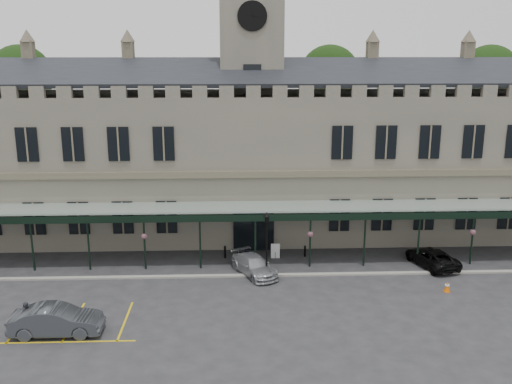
{
  "coord_description": "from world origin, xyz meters",
  "views": [
    {
      "loc": [
        -1.49,
        -31.98,
        15.58
      ],
      "look_at": [
        0.0,
        6.0,
        6.0
      ],
      "focal_mm": 40.0,
      "sensor_mm": 36.0,
      "label": 1
    }
  ],
  "objects_px": {
    "clock_tower": "(251,79)",
    "car_van": "(432,257)",
    "lamp_post_mid": "(267,239)",
    "traffic_cone": "(447,287)",
    "station_building": "(251,158)",
    "person_b": "(42,321)",
    "car_left_b": "(56,320)",
    "sign_board": "(275,251)",
    "car_taxi": "(254,265)",
    "person_a": "(28,317)"
  },
  "relations": [
    {
      "from": "station_building",
      "to": "car_van",
      "type": "height_order",
      "value": "station_building"
    },
    {
      "from": "sign_board",
      "to": "car_taxi",
      "type": "distance_m",
      "value": 3.59
    },
    {
      "from": "person_a",
      "to": "clock_tower",
      "type": "bearing_deg",
      "value": 15.19
    },
    {
      "from": "lamp_post_mid",
      "to": "car_van",
      "type": "distance_m",
      "value": 12.62
    },
    {
      "from": "station_building",
      "to": "traffic_cone",
      "type": "height_order",
      "value": "station_building"
    },
    {
      "from": "sign_board",
      "to": "person_a",
      "type": "height_order",
      "value": "person_a"
    },
    {
      "from": "car_taxi",
      "to": "car_van",
      "type": "relative_size",
      "value": 0.97
    },
    {
      "from": "clock_tower",
      "to": "person_a",
      "type": "bearing_deg",
      "value": -126.05
    },
    {
      "from": "car_van",
      "to": "sign_board",
      "type": "bearing_deg",
      "value": -26.06
    },
    {
      "from": "car_taxi",
      "to": "person_a",
      "type": "bearing_deg",
      "value": -174.84
    },
    {
      "from": "car_left_b",
      "to": "clock_tower",
      "type": "bearing_deg",
      "value": -32.95
    },
    {
      "from": "car_taxi",
      "to": "car_van",
      "type": "bearing_deg",
      "value": -21.46
    },
    {
      "from": "clock_tower",
      "to": "car_left_b",
      "type": "bearing_deg",
      "value": -121.91
    },
    {
      "from": "sign_board",
      "to": "car_taxi",
      "type": "relative_size",
      "value": 0.25
    },
    {
      "from": "lamp_post_mid",
      "to": "car_van",
      "type": "xyz_separation_m",
      "value": [
        12.3,
        1.77,
        -2.18
      ]
    },
    {
      "from": "station_building",
      "to": "car_left_b",
      "type": "xyz_separation_m",
      "value": [
        -11.5,
        -18.38,
        -5.63
      ]
    },
    {
      "from": "sign_board",
      "to": "car_taxi",
      "type": "height_order",
      "value": "car_taxi"
    },
    {
      "from": "traffic_cone",
      "to": "sign_board",
      "type": "bearing_deg",
      "value": 148.72
    },
    {
      "from": "sign_board",
      "to": "car_taxi",
      "type": "bearing_deg",
      "value": -115.95
    },
    {
      "from": "lamp_post_mid",
      "to": "person_b",
      "type": "distance_m",
      "value": 15.24
    },
    {
      "from": "sign_board",
      "to": "car_left_b",
      "type": "distance_m",
      "value": 17.41
    },
    {
      "from": "station_building",
      "to": "traffic_cone",
      "type": "relative_size",
      "value": 85.69
    },
    {
      "from": "lamp_post_mid",
      "to": "sign_board",
      "type": "xyz_separation_m",
      "value": [
        0.89,
        3.8,
        -2.27
      ]
    },
    {
      "from": "person_a",
      "to": "traffic_cone",
      "type": "bearing_deg",
      "value": -28.78
    },
    {
      "from": "station_building",
      "to": "clock_tower",
      "type": "distance_m",
      "value": 6.64
    },
    {
      "from": "car_left_b",
      "to": "traffic_cone",
      "type": "bearing_deg",
      "value": -79.6
    },
    {
      "from": "car_van",
      "to": "person_a",
      "type": "bearing_deg",
      "value": 3.2
    },
    {
      "from": "car_van",
      "to": "car_taxi",
      "type": "bearing_deg",
      "value": -11.13
    },
    {
      "from": "car_taxi",
      "to": "person_b",
      "type": "bearing_deg",
      "value": -171.84
    },
    {
      "from": "car_van",
      "to": "person_b",
      "type": "distance_m",
      "value": 27.01
    },
    {
      "from": "station_building",
      "to": "traffic_cone",
      "type": "bearing_deg",
      "value": -47.29
    },
    {
      "from": "traffic_cone",
      "to": "car_van",
      "type": "xyz_separation_m",
      "value": [
        0.51,
        4.58,
        0.32
      ]
    },
    {
      "from": "clock_tower",
      "to": "car_van",
      "type": "distance_m",
      "value": 20.14
    },
    {
      "from": "station_building",
      "to": "lamp_post_mid",
      "type": "relative_size",
      "value": 12.51
    },
    {
      "from": "lamp_post_mid",
      "to": "car_left_b",
      "type": "bearing_deg",
      "value": -147.85
    },
    {
      "from": "car_left_b",
      "to": "person_a",
      "type": "xyz_separation_m",
      "value": [
        -1.7,
        0.33,
        0.06
      ]
    },
    {
      "from": "sign_board",
      "to": "clock_tower",
      "type": "bearing_deg",
      "value": 105.68
    },
    {
      "from": "clock_tower",
      "to": "person_a",
      "type": "distance_m",
      "value": 25.54
    },
    {
      "from": "clock_tower",
      "to": "traffic_cone",
      "type": "bearing_deg",
      "value": -47.47
    },
    {
      "from": "traffic_cone",
      "to": "car_van",
      "type": "bearing_deg",
      "value": 83.61
    },
    {
      "from": "car_left_b",
      "to": "car_van",
      "type": "relative_size",
      "value": 1.07
    },
    {
      "from": "car_van",
      "to": "person_a",
      "type": "distance_m",
      "value": 27.74
    },
    {
      "from": "traffic_cone",
      "to": "car_van",
      "type": "distance_m",
      "value": 4.62
    },
    {
      "from": "car_left_b",
      "to": "car_taxi",
      "type": "relative_size",
      "value": 1.11
    },
    {
      "from": "car_taxi",
      "to": "person_a",
      "type": "distance_m",
      "value": 15.32
    },
    {
      "from": "car_van",
      "to": "station_building",
      "type": "bearing_deg",
      "value": -50.49
    },
    {
      "from": "clock_tower",
      "to": "car_left_b",
      "type": "distance_m",
      "value": 24.98
    },
    {
      "from": "lamp_post_mid",
      "to": "traffic_cone",
      "type": "relative_size",
      "value": 6.85
    },
    {
      "from": "person_b",
      "to": "car_van",
      "type": "bearing_deg",
      "value": 156.64
    },
    {
      "from": "station_building",
      "to": "car_taxi",
      "type": "height_order",
      "value": "station_building"
    }
  ]
}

